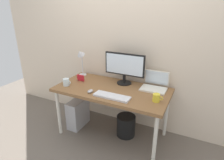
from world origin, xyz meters
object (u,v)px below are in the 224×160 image
(laptop, at_px, (155,84))
(keyboard, at_px, (112,96))
(desk_lamp, at_px, (81,57))
(photo_frame, at_px, (81,78))
(desk, at_px, (112,93))
(coffee_mug, at_px, (156,98))
(monitor, at_px, (124,67))
(wastebasket, at_px, (126,126))
(mouse, at_px, (90,91))
(glass_cup, at_px, (66,82))
(computer_tower, at_px, (78,113))

(laptop, bearing_deg, keyboard, -128.96)
(desk_lamp, xyz_separation_m, photo_frame, (0.12, -0.19, -0.25))
(desk, relative_size, coffee_mug, 12.66)
(coffee_mug, bearing_deg, monitor, 148.09)
(keyboard, relative_size, wastebasket, 1.47)
(monitor, bearing_deg, photo_frame, -161.86)
(mouse, bearing_deg, laptop, 34.58)
(laptop, height_order, desk_lamp, desk_lamp)
(desk_lamp, xyz_separation_m, glass_cup, (0.04, -0.41, -0.25))
(mouse, bearing_deg, keyboard, -0.71)
(wastebasket, bearing_deg, glass_cup, -162.44)
(keyboard, bearing_deg, wastebasket, 75.71)
(desk, xyz_separation_m, monitor, (0.07, 0.23, 0.30))
(monitor, relative_size, photo_frame, 5.07)
(coffee_mug, distance_m, glass_cup, 1.20)
(monitor, relative_size, desk_lamp, 1.33)
(desk_lamp, height_order, wastebasket, desk_lamp)
(monitor, distance_m, mouse, 0.57)
(mouse, height_order, wastebasket, mouse)
(desk, relative_size, laptop, 4.58)
(desk_lamp, xyz_separation_m, coffee_mug, (1.23, -0.33, -0.25))
(photo_frame, bearing_deg, glass_cup, -110.39)
(desk_lamp, height_order, coffee_mug, desk_lamp)
(desk_lamp, bearing_deg, desk, -20.23)
(laptop, bearing_deg, desk_lamp, -179.10)
(coffee_mug, relative_size, computer_tower, 0.28)
(laptop, distance_m, coffee_mug, 0.37)
(laptop, relative_size, coffee_mug, 2.76)
(mouse, distance_m, glass_cup, 0.41)
(mouse, xyz_separation_m, wastebasket, (0.38, 0.29, -0.57))
(desk_lamp, bearing_deg, glass_cup, -85.09)
(desk, distance_m, keyboard, 0.26)
(glass_cup, bearing_deg, photo_frame, 69.61)
(laptop, distance_m, mouse, 0.83)
(desk_lamp, xyz_separation_m, wastebasket, (0.82, -0.16, -0.85))
(monitor, distance_m, glass_cup, 0.81)
(desk, xyz_separation_m, desk_lamp, (-0.63, 0.23, 0.35))
(mouse, bearing_deg, desk, 49.06)
(desk_lamp, distance_m, wastebasket, 1.19)
(monitor, relative_size, keyboard, 1.27)
(desk_lamp, relative_size, wastebasket, 1.40)
(laptop, distance_m, wastebasket, 0.71)
(photo_frame, bearing_deg, desk, -4.45)
(desk, distance_m, desk_lamp, 0.76)
(mouse, height_order, coffee_mug, coffee_mug)
(mouse, height_order, photo_frame, photo_frame)
(computer_tower, bearing_deg, desk_lamp, 106.69)
(monitor, distance_m, desk_lamp, 0.71)
(coffee_mug, xyz_separation_m, glass_cup, (-1.20, -0.08, 0.00))
(mouse, bearing_deg, wastebasket, 37.79)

